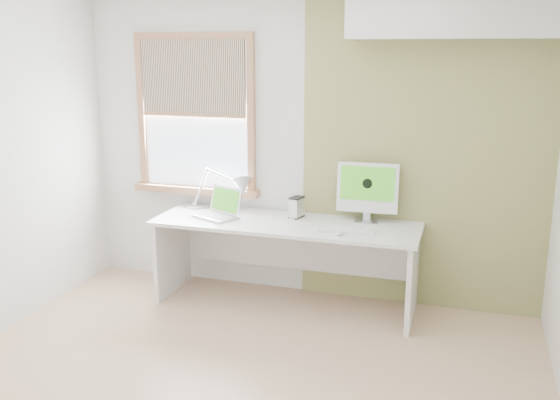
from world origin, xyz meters
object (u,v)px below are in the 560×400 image
at_px(desk_lamp, 233,188).
at_px(imac, 368,189).
at_px(laptop, 220,209).
at_px(desk, 288,242).
at_px(external_drive, 297,207).

relative_size(desk_lamp, imac, 1.32).
height_order(laptop, imac, imac).
bearing_deg(desk_lamp, imac, -1.15).
relative_size(desk, external_drive, 12.31).
xyz_separation_m(desk, external_drive, (0.05, 0.11, 0.28)).
relative_size(external_drive, imac, 0.36).
bearing_deg(desk, desk_lamp, 161.54).
bearing_deg(imac, laptop, -169.69).
height_order(desk_lamp, laptop, desk_lamp).
distance_m(laptop, imac, 1.26).
bearing_deg(laptop, imac, 10.31).
xyz_separation_m(desk_lamp, imac, (1.19, -0.02, 0.08)).
distance_m(desk, laptop, 0.64).
height_order(desk, desk_lamp, desk_lamp).
height_order(desk_lamp, external_drive, desk_lamp).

